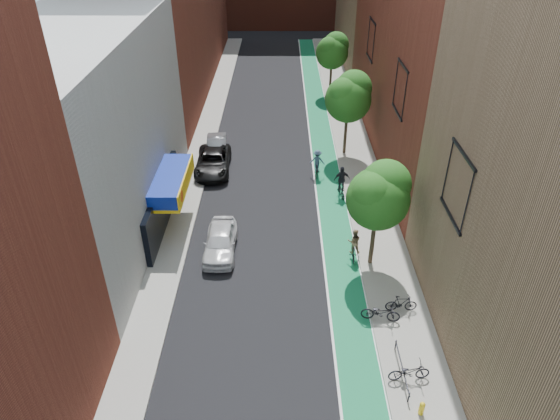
{
  "coord_description": "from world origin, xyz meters",
  "views": [
    {
      "loc": [
        0.52,
        -12.24,
        18.1
      ],
      "look_at": [
        0.46,
        13.36,
        1.5
      ],
      "focal_mm": 32.0,
      "sensor_mm": 36.0,
      "label": 1
    }
  ],
  "objects_px": {
    "cyclist_lane_near": "(354,246)",
    "cyclist_lane_far": "(317,164)",
    "parked_car_silver": "(217,147)",
    "parked_car_white": "(220,241)",
    "cyclist_lane_mid": "(342,184)",
    "parked_car_black": "(213,162)",
    "fire_hydrant": "(422,408)"
  },
  "relations": [
    {
      "from": "parked_car_white",
      "to": "parked_car_silver",
      "type": "bearing_deg",
      "value": 96.92
    },
    {
      "from": "parked_car_black",
      "to": "parked_car_silver",
      "type": "xyz_separation_m",
      "value": [
        0.0,
        2.63,
        -0.04
      ]
    },
    {
      "from": "parked_car_silver",
      "to": "cyclist_lane_far",
      "type": "xyz_separation_m",
      "value": [
        7.8,
        -3.34,
        0.19
      ]
    },
    {
      "from": "parked_car_white",
      "to": "cyclist_lane_mid",
      "type": "bearing_deg",
      "value": 39.48
    },
    {
      "from": "cyclist_lane_near",
      "to": "parked_car_white",
      "type": "bearing_deg",
      "value": -0.69
    },
    {
      "from": "parked_car_silver",
      "to": "cyclist_lane_far",
      "type": "height_order",
      "value": "cyclist_lane_far"
    },
    {
      "from": "cyclist_lane_near",
      "to": "cyclist_lane_mid",
      "type": "relative_size",
      "value": 0.86
    },
    {
      "from": "parked_car_white",
      "to": "parked_car_silver",
      "type": "xyz_separation_m",
      "value": [
        -1.58,
        12.68,
        -0.05
      ]
    },
    {
      "from": "parked_car_white",
      "to": "cyclist_lane_mid",
      "type": "distance_m",
      "value": 10.03
    },
    {
      "from": "parked_car_black",
      "to": "cyclist_lane_mid",
      "type": "distance_m",
      "value": 9.99
    },
    {
      "from": "fire_hydrant",
      "to": "cyclist_lane_near",
      "type": "bearing_deg",
      "value": 98.26
    },
    {
      "from": "parked_car_silver",
      "to": "fire_hydrant",
      "type": "xyz_separation_m",
      "value": [
        10.8,
        -23.57,
        -0.21
      ]
    },
    {
      "from": "parked_car_silver",
      "to": "cyclist_lane_far",
      "type": "relative_size",
      "value": 2.13
    },
    {
      "from": "parked_car_black",
      "to": "cyclist_lane_mid",
      "type": "height_order",
      "value": "cyclist_lane_mid"
    },
    {
      "from": "parked_car_white",
      "to": "cyclist_lane_near",
      "type": "relative_size",
      "value": 2.34
    },
    {
      "from": "parked_car_silver",
      "to": "fire_hydrant",
      "type": "height_order",
      "value": "parked_car_silver"
    },
    {
      "from": "parked_car_white",
      "to": "fire_hydrant",
      "type": "bearing_deg",
      "value": -49.95
    },
    {
      "from": "parked_car_white",
      "to": "parked_car_silver",
      "type": "height_order",
      "value": "parked_car_white"
    },
    {
      "from": "parked_car_white",
      "to": "cyclist_lane_mid",
      "type": "relative_size",
      "value": 2.02
    },
    {
      "from": "cyclist_lane_far",
      "to": "fire_hydrant",
      "type": "height_order",
      "value": "cyclist_lane_far"
    },
    {
      "from": "parked_car_black",
      "to": "parked_car_white",
      "type": "bearing_deg",
      "value": -82.66
    },
    {
      "from": "cyclist_lane_far",
      "to": "fire_hydrant",
      "type": "bearing_deg",
      "value": 108.15
    },
    {
      "from": "parked_car_silver",
      "to": "fire_hydrant",
      "type": "distance_m",
      "value": 25.93
    },
    {
      "from": "cyclist_lane_near",
      "to": "parked_car_black",
      "type": "bearing_deg",
      "value": -45.39
    },
    {
      "from": "cyclist_lane_mid",
      "to": "fire_hydrant",
      "type": "distance_m",
      "value": 17.36
    },
    {
      "from": "parked_car_white",
      "to": "parked_car_silver",
      "type": "distance_m",
      "value": 12.78
    },
    {
      "from": "parked_car_black",
      "to": "cyclist_lane_far",
      "type": "distance_m",
      "value": 7.83
    },
    {
      "from": "parked_car_silver",
      "to": "cyclist_lane_near",
      "type": "relative_size",
      "value": 2.27
    },
    {
      "from": "cyclist_lane_near",
      "to": "cyclist_lane_far",
      "type": "distance_m",
      "value": 10.0
    },
    {
      "from": "cyclist_lane_mid",
      "to": "cyclist_lane_near",
      "type": "bearing_deg",
      "value": 81.54
    },
    {
      "from": "parked_car_black",
      "to": "parked_car_silver",
      "type": "bearing_deg",
      "value": 88.38
    },
    {
      "from": "parked_car_black",
      "to": "cyclist_lane_far",
      "type": "height_order",
      "value": "cyclist_lane_far"
    }
  ]
}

